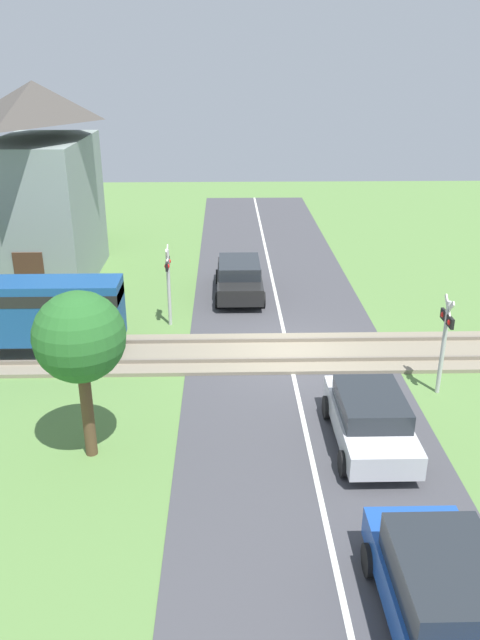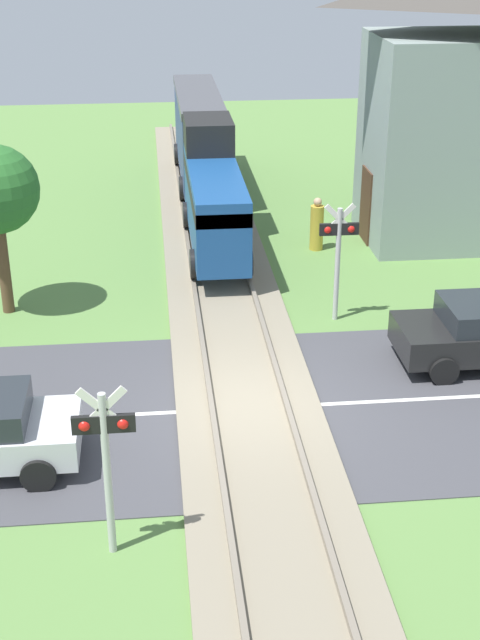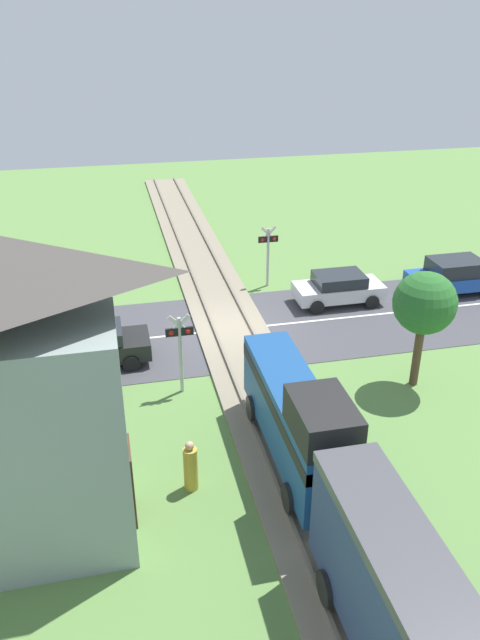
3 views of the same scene
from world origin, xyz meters
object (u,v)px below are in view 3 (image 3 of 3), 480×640
train (346,507)px  crossing_signal_east_approach (180,343)px  car_far_side (90,345)px  pedestrian_by_station (191,467)px  car_near_crossing (339,288)px  car_behind_queue (455,275)px  crossing_signal_west_approach (268,248)px

train → crossing_signal_east_approach: train is taller
car_far_side → pedestrian_by_station: size_ratio=2.78×
car_far_side → crossing_signal_east_approach: size_ratio=1.48×
car_near_crossing → car_far_side: car_far_side is taller
car_near_crossing → pedestrian_by_station: 12.80m
car_behind_queue → pedestrian_by_station: car_behind_queue is taller
car_behind_queue → crossing_signal_east_approach: (12.93, 5.37, 1.04)m
car_far_side → crossing_signal_west_approach: bearing=-145.9°
car_near_crossing → crossing_signal_west_approach: (2.48, -2.49, 1.11)m
train → car_near_crossing: bearing=-110.3°
car_far_side → pedestrian_by_station: pedestrian_by_station is taller
car_far_side → pedestrian_by_station: (-2.53, 7.19, -0.06)m
train → car_far_side: size_ratio=3.18×
car_near_crossing → crossing_signal_east_approach: 9.28m
train → car_far_side: bearing=-62.8°
car_far_side → pedestrian_by_station: bearing=109.4°
car_near_crossing → car_far_side: bearing=15.4°
train → car_far_side: train is taller
car_behind_queue → crossing_signal_west_approach: 8.37m
car_far_side → car_behind_queue: bearing=-169.7°
car_behind_queue → crossing_signal_east_approach: bearing=22.6°
crossing_signal_west_approach → pedestrian_by_station: bearing=66.7°
pedestrian_by_station → train: bearing=130.6°
car_near_crossing → pedestrian_by_station: pedestrian_by_station is taller
train → pedestrian_by_station: size_ratio=8.85×
car_behind_queue → pedestrian_by_station: size_ratio=2.70×
car_far_side → pedestrian_by_station: 7.63m
train → crossing_signal_east_approach: size_ratio=4.71×
car_near_crossing → crossing_signal_west_approach: crossing_signal_west_approach is taller
car_far_side → crossing_signal_east_approach: (-2.93, 2.49, 1.09)m
car_near_crossing → car_behind_queue: car_behind_queue is taller
car_far_side → crossing_signal_east_approach: crossing_signal_east_approach is taller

